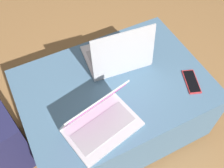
{
  "coord_description": "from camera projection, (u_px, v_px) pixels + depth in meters",
  "views": [
    {
      "loc": [
        -0.37,
        -0.7,
        1.56
      ],
      "look_at": [
        -0.04,
        -0.04,
        0.53
      ],
      "focal_mm": 42.0,
      "sensor_mm": 36.0,
      "label": 1
    }
  ],
  "objects": [
    {
      "name": "ground_plane",
      "position": [
        114.0,
        124.0,
        1.73
      ],
      "size": [
        14.0,
        14.0,
        0.0
      ],
      "primitive_type": "plane",
      "color": "#9E7042"
    },
    {
      "name": "ottoman",
      "position": [
        114.0,
        107.0,
        1.55
      ],
      "size": [
        0.98,
        0.7,
        0.45
      ],
      "color": "#2A3D4E",
      "rests_on": "ground_plane"
    },
    {
      "name": "laptop_near",
      "position": [
        99.0,
        120.0,
        1.19
      ],
      "size": [
        0.37,
        0.29,
        0.22
      ],
      "rotation": [
        0.0,
        0.0,
        0.22
      ],
      "color": "silver",
      "rests_on": "ottoman"
    },
    {
      "name": "laptop_far",
      "position": [
        118.0,
        55.0,
        1.41
      ],
      "size": [
        0.36,
        0.29,
        0.27
      ],
      "rotation": [
        0.0,
        0.0,
        3.04
      ],
      "color": "silver",
      "rests_on": "ottoman"
    },
    {
      "name": "cell_phone",
      "position": [
        192.0,
        82.0,
        1.37
      ],
      "size": [
        0.11,
        0.16,
        0.01
      ],
      "rotation": [
        0.0,
        0.0,
        5.93
      ],
      "color": "red",
      "rests_on": "ottoman"
    },
    {
      "name": "backpack",
      "position": [
        1.0,
        140.0,
        1.44
      ],
      "size": [
        0.29,
        0.33,
        0.5
      ],
      "rotation": [
        0.0,
        0.0,
        -1.38
      ],
      "color": "#23234C",
      "rests_on": "ground_plane"
    }
  ]
}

